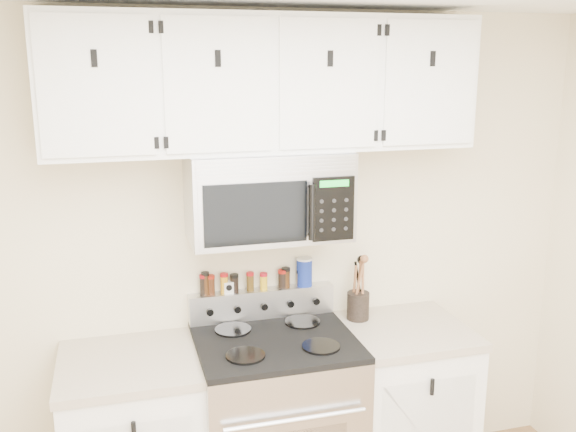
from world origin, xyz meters
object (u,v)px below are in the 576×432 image
object	(u,v)px
microwave	(268,195)
salt_canister	(304,272)
range	(276,424)
utensil_crock	(358,303)

from	to	relation	value
microwave	salt_canister	distance (m)	0.53
range	microwave	xyz separation A→B (m)	(0.00, 0.13, 1.14)
microwave	salt_canister	xyz separation A→B (m)	(0.23, 0.16, -0.45)
microwave	utensil_crock	size ratio (longest dim) A/B	2.22
microwave	salt_canister	size ratio (longest dim) A/B	4.99
microwave	salt_canister	bearing A→B (deg)	34.12
range	salt_canister	world-z (taller)	salt_canister
range	microwave	size ratio (longest dim) A/B	1.45
range	salt_canister	xyz separation A→B (m)	(0.23, 0.28, 0.69)
microwave	salt_canister	world-z (taller)	microwave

